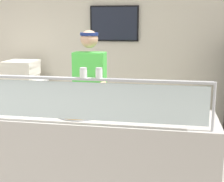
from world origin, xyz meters
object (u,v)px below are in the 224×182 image
Objects in this scene: pizza_tray at (80,113)px; worker_figure at (90,93)px; pizza_server at (82,112)px; pizza_box_stack at (21,71)px; pepper_flake_shaker at (99,74)px; parmesan_shaker at (83,73)px.

pizza_tray is 0.27× the size of worker_figure.
pizza_tray is 1.67× the size of pizza_server.
pizza_box_stack reaches higher than pizza_server.
pizza_tray is at bearing 132.80° from pepper_flake_shaker.
pizza_box_stack is (-1.74, 2.06, -0.32)m from pepper_flake_shaker.
pizza_box_stack is at bearing 143.84° from worker_figure.
worker_figure reaches higher than pizza_tray.
pizza_server is 0.51m from parmesan_shaker.
pizza_box_stack is at bearing 129.71° from pizza_tray.
worker_figure is (-0.09, 0.76, 0.04)m from pizza_tray.
pepper_flake_shaker reaches higher than parmesan_shaker.
pepper_flake_shaker is (0.26, -0.28, 0.45)m from pizza_tray.
parmesan_shaker is 0.97× the size of pepper_flake_shaker.
worker_figure is at bearing -36.16° from pizza_box_stack.
pizza_tray is 0.54m from parmesan_shaker.
parmesan_shaker is 0.18× the size of pizza_box_stack.
pizza_server is 3.10× the size of parmesan_shaker.
pizza_server is at bearing -81.63° from worker_figure.
pizza_server is 2.35m from pizza_box_stack.
parmesan_shaker reaches higher than pizza_tray.
pepper_flake_shaker is at bearing 0.00° from parmesan_shaker.
parmesan_shaker is at bearing -52.21° from pizza_box_stack.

